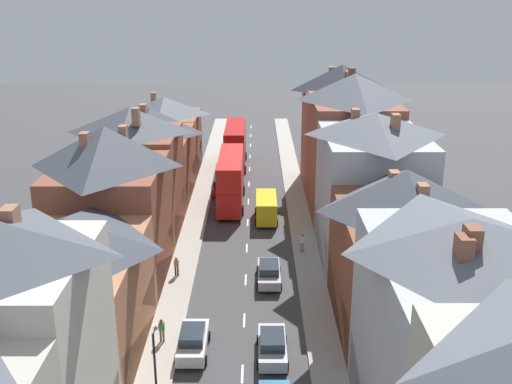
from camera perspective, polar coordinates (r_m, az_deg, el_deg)
The scene contains 16 objects.
pavement_left at distance 54.60m, azimuth -5.99°, elevation -4.39°, with size 2.20×104.00×0.14m, color #A8A399.
pavement_right at distance 54.45m, azimuth 4.78°, elevation -4.42°, with size 2.20×104.00×0.14m, color #A8A399.
centre_line_dashes at distance 52.48m, azimuth -0.64°, elevation -5.35°, with size 0.14×97.80×0.01m.
terrace_row_left at distance 40.37m, azimuth -15.62°, elevation -5.00°, with size 8.00×75.85×13.90m.
terrace_row_right at distance 39.66m, azimuth 13.96°, elevation -4.34°, with size 8.00×70.18×14.18m.
double_decker_bus_lead at distance 75.41m, azimuth -1.74°, elevation 4.49°, with size 2.74×10.80×5.30m.
double_decker_bus_mid_street at distance 61.90m, azimuth -2.17°, elevation 1.25°, with size 2.74×10.80×5.30m.
car_parked_left_a at distance 37.76m, azimuth 1.78°, elevation -14.40°, with size 1.90×4.32×1.64m.
car_parked_right_a at distance 46.41m, azimuth 1.48°, elevation -7.65°, with size 1.90×4.45×1.61m.
car_mid_black at distance 66.23m, azimuth -3.13°, elevation 0.63°, with size 1.90×4.45×1.65m.
car_parked_left_b at distance 38.35m, azimuth -5.80°, elevation -13.90°, with size 1.90×4.34×1.67m.
delivery_van at distance 58.11m, azimuth 1.23°, elevation -1.47°, with size 2.20×5.20×2.41m.
pedestrian_mid_right at distance 39.36m, azimuth -8.74°, elevation -12.77°, with size 0.36×0.22×1.61m.
pedestrian_far_left at distance 47.40m, azimuth -7.35°, elevation -6.93°, with size 0.36×0.22×1.61m.
pedestrian_far_right at distance 51.24m, azimuth 4.67°, elevation -4.78°, with size 0.36×0.22×1.61m.
street_lamp at distance 31.87m, azimuth -9.30°, elevation -16.45°, with size 0.20×1.12×5.50m.
Camera 1 is at (0.81, -11.85, 21.54)m, focal length 42.00 mm.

